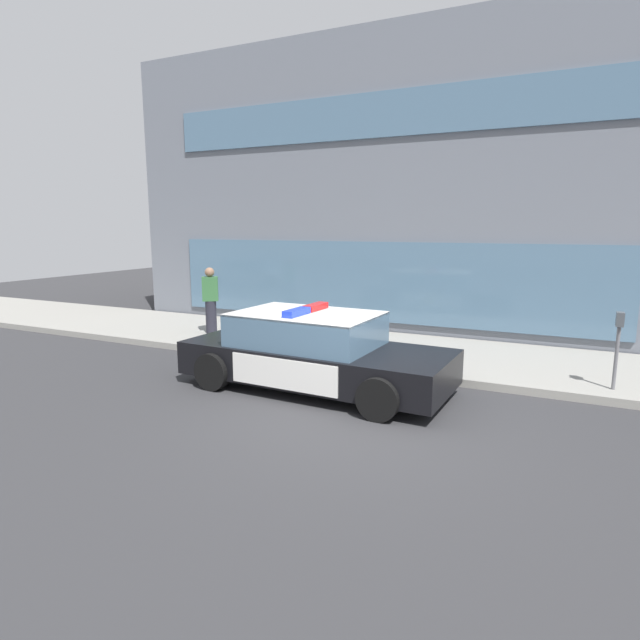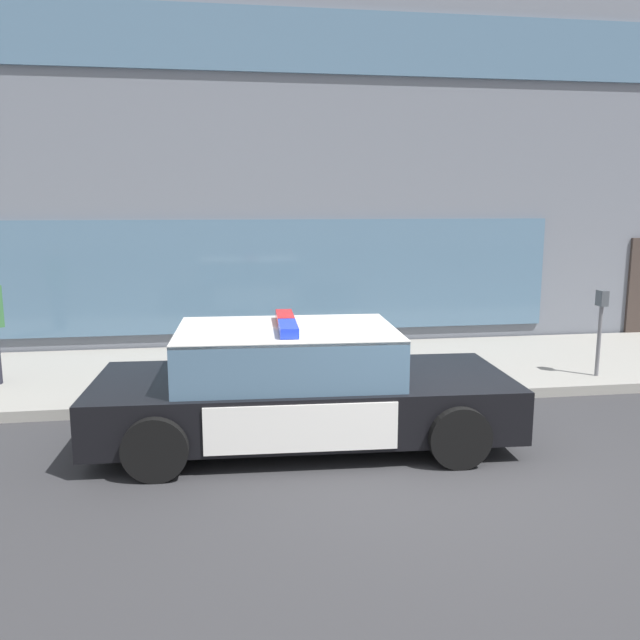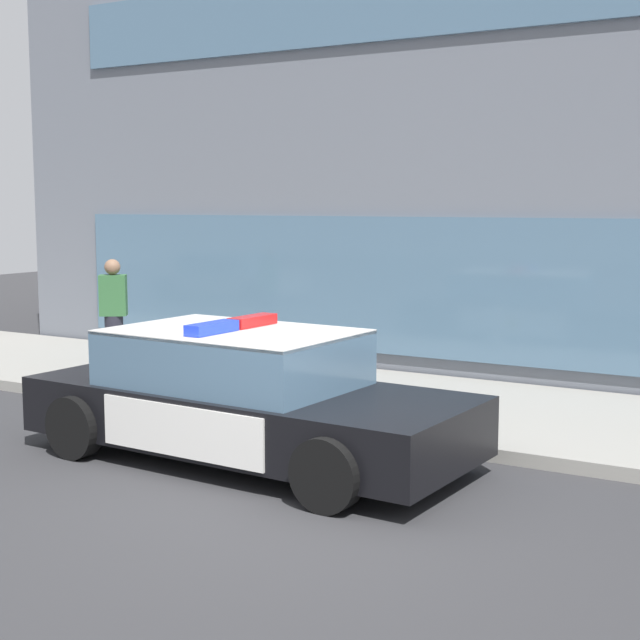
% 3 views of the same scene
% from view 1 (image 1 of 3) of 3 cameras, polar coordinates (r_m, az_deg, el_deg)
% --- Properties ---
extents(ground, '(48.00, 48.00, 0.00)m').
position_cam_1_polar(ground, '(8.07, 4.22, -10.93)').
color(ground, '#303033').
extents(sidewalk, '(48.00, 3.60, 0.15)m').
position_cam_1_polar(sidewalk, '(11.86, 11.63, -3.80)').
color(sidewalk, gray).
rests_on(sidewalk, ground).
extents(storefront_building, '(20.20, 8.30, 7.83)m').
position_cam_1_polar(storefront_building, '(17.32, 18.64, 13.05)').
color(storefront_building, slate).
rests_on(storefront_building, ground).
extents(police_cruiser, '(4.91, 2.30, 1.49)m').
position_cam_1_polar(police_cruiser, '(9.41, -0.76, -3.47)').
color(police_cruiser, black).
rests_on(police_cruiser, ground).
extents(fire_hydrant, '(0.34, 0.39, 0.73)m').
position_cam_1_polar(fire_hydrant, '(10.91, 2.94, -2.52)').
color(fire_hydrant, silver).
rests_on(fire_hydrant, sidewalk).
extents(pedestrian_on_sidewalk, '(0.48, 0.44, 1.71)m').
position_cam_1_polar(pedestrian_on_sidewalk, '(13.81, -11.86, 2.13)').
color(pedestrian_on_sidewalk, '#23232D').
rests_on(pedestrian_on_sidewalk, sidewalk).
extents(parking_meter, '(0.12, 0.18, 1.34)m').
position_cam_1_polar(parking_meter, '(10.12, 29.78, -1.55)').
color(parking_meter, slate).
rests_on(parking_meter, sidewalk).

